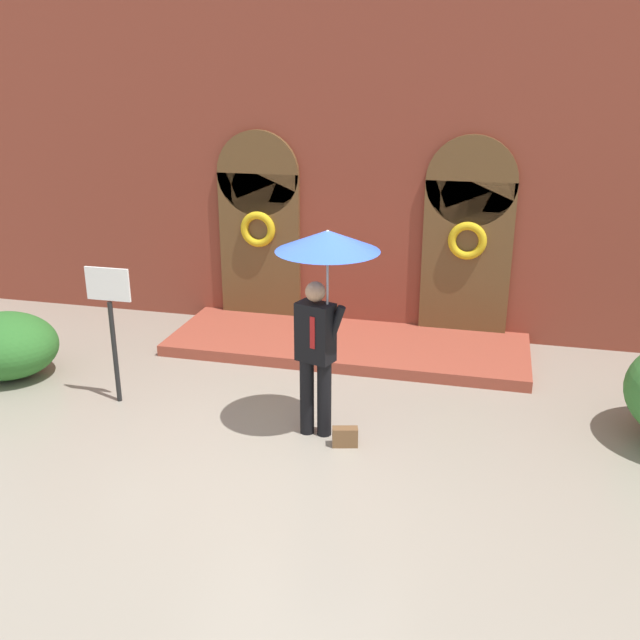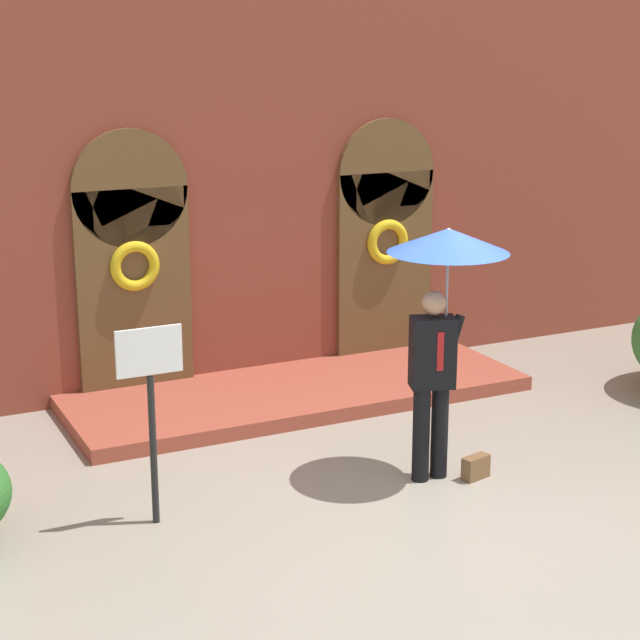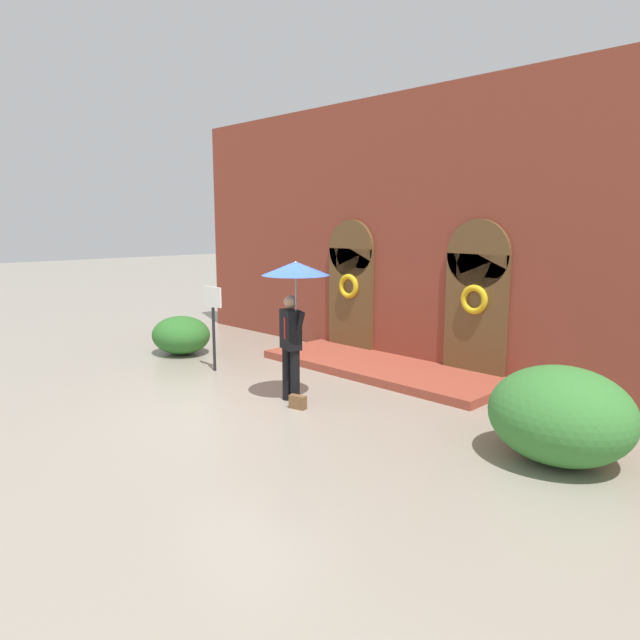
{
  "view_description": "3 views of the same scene",
  "coord_description": "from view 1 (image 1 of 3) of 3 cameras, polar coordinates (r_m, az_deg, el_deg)",
  "views": [
    {
      "loc": [
        1.95,
        -6.49,
        3.95
      ],
      "look_at": [
        -0.05,
        1.58,
        0.97
      ],
      "focal_mm": 40.0,
      "sensor_mm": 36.0,
      "label": 1
    },
    {
      "loc": [
        -4.83,
        -7.4,
        4.03
      ],
      "look_at": [
        -0.31,
        1.83,
        1.27
      ],
      "focal_mm": 60.0,
      "sensor_mm": 36.0,
      "label": 2
    },
    {
      "loc": [
        7.12,
        -5.68,
        2.97
      ],
      "look_at": [
        0.13,
        1.21,
        1.3
      ],
      "focal_mm": 32.0,
      "sensor_mm": 36.0,
      "label": 3
    }
  ],
  "objects": [
    {
      "name": "handbag",
      "position": [
        7.92,
        2.01,
        -9.33
      ],
      "size": [
        0.3,
        0.19,
        0.22
      ],
      "primitive_type": "cube",
      "rotation": [
        0.0,
        0.0,
        0.25
      ],
      "color": "brown",
      "rests_on": "ground"
    },
    {
      "name": "sign_post",
      "position": [
        8.87,
        -16.4,
        0.56
      ],
      "size": [
        0.56,
        0.06,
        1.72
      ],
      "color": "black",
      "rests_on": "ground"
    },
    {
      "name": "building_facade",
      "position": [
        10.9,
        3.57,
        12.96
      ],
      "size": [
        14.0,
        2.3,
        5.6
      ],
      "color": "brown",
      "rests_on": "ground"
    },
    {
      "name": "person_with_umbrella",
      "position": [
        7.47,
        0.35,
        3.86
      ],
      "size": [
        1.1,
        1.1,
        2.36
      ],
      "color": "black",
      "rests_on": "ground"
    },
    {
      "name": "ground_plane",
      "position": [
        7.85,
        -2.49,
        -10.55
      ],
      "size": [
        80.0,
        80.0,
        0.0
      ],
      "primitive_type": "plane",
      "color": "gray"
    },
    {
      "name": "shrub_left",
      "position": [
        10.37,
        -23.9,
        -1.88
      ],
      "size": [
        1.42,
        1.26,
        0.87
      ],
      "primitive_type": "ellipsoid",
      "color": "#2D6B28",
      "rests_on": "ground"
    }
  ]
}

